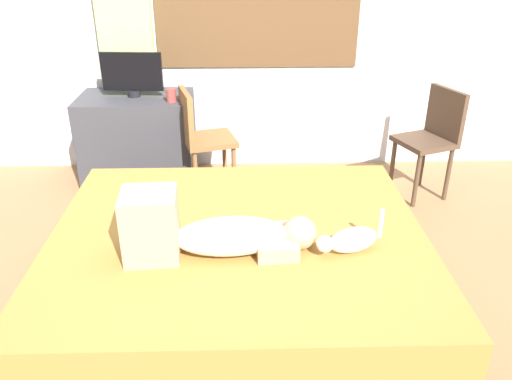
{
  "coord_description": "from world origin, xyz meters",
  "views": [
    {
      "loc": [
        0.12,
        -2.15,
        1.89
      ],
      "look_at": [
        0.19,
        0.37,
        0.64
      ],
      "focal_mm": 36.02,
      "sensor_mm": 36.0,
      "label": 1
    }
  ],
  "objects": [
    {
      "name": "chair_spare",
      "position": [
        1.6,
        1.56,
        0.51
      ],
      "size": [
        0.49,
        0.49,
        0.86
      ],
      "color": "#4C3828",
      "rests_on": "ground"
    },
    {
      "name": "desk",
      "position": [
        -0.74,
        1.88,
        0.37
      ],
      "size": [
        0.9,
        0.56,
        0.74
      ],
      "color": "#38383D",
      "rests_on": "ground"
    },
    {
      "name": "cup",
      "position": [
        -0.42,
        1.73,
        0.79
      ],
      "size": [
        0.07,
        0.07,
        0.1
      ],
      "primitive_type": "cylinder",
      "color": "#B23D38",
      "rests_on": "desk"
    },
    {
      "name": "cat",
      "position": [
        0.64,
        -0.03,
        0.56
      ],
      "size": [
        0.35,
        0.19,
        0.21
      ],
      "color": "silver",
      "rests_on": "bed"
    },
    {
      "name": "person_lying",
      "position": [
        -0.04,
        -0.01,
        0.6
      ],
      "size": [
        0.94,
        0.32,
        0.34
      ],
      "color": "silver",
      "rests_on": "bed"
    },
    {
      "name": "tv_monitor",
      "position": [
        -0.74,
        1.88,
        0.92
      ],
      "size": [
        0.48,
        0.1,
        0.35
      ],
      "color": "black",
      "rests_on": "desk"
    },
    {
      "name": "chair_by_desk",
      "position": [
        -0.2,
        1.61,
        0.51
      ],
      "size": [
        0.47,
        0.47,
        0.86
      ],
      "color": "brown",
      "rests_on": "ground"
    },
    {
      "name": "curtain_left",
      "position": [
        -0.82,
        2.16,
        1.18
      ],
      "size": [
        0.44,
        0.06,
        2.36
      ],
      "primitive_type": "cube",
      "color": "#ADCC75",
      "rests_on": "ground"
    },
    {
      "name": "bed",
      "position": [
        0.09,
        0.17,
        0.24
      ],
      "size": [
        2.03,
        1.76,
        0.49
      ],
      "color": "#38383D",
      "rests_on": "ground"
    },
    {
      "name": "ground_plane",
      "position": [
        0.0,
        0.0,
        0.0
      ],
      "size": [
        16.0,
        16.0,
        0.0
      ],
      "primitive_type": "plane",
      "color": "olive"
    }
  ]
}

